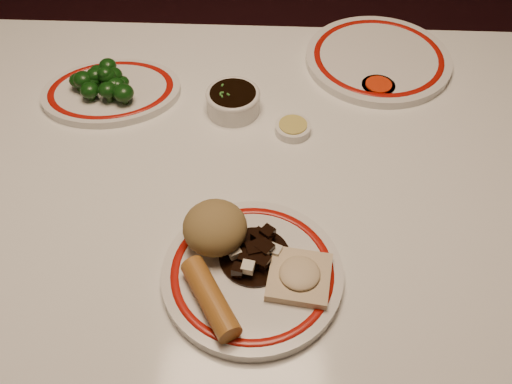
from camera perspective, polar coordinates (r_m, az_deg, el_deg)
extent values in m
plane|color=black|center=(1.58, -2.22, -17.23)|extent=(7.00, 7.00, 0.00)
cube|color=white|center=(0.96, -3.49, 0.58)|extent=(1.20, 0.90, 0.04)
cylinder|color=black|center=(1.62, -21.01, 2.70)|extent=(0.06, 0.06, 0.71)
cylinder|color=black|center=(1.56, 18.60, 1.49)|extent=(0.06, 0.06, 0.71)
cylinder|color=silver|center=(0.82, -0.37, -8.26)|extent=(0.34, 0.34, 0.02)
torus|color=#9D1008|center=(0.81, -0.38, -7.92)|extent=(0.29, 0.29, 0.00)
ellipsoid|color=olive|center=(0.81, -4.12, -3.57)|extent=(0.09, 0.09, 0.07)
cylinder|color=#AF6E2B|center=(0.77, -4.58, -10.52)|extent=(0.09, 0.12, 0.03)
cube|color=beige|center=(0.80, 4.35, -8.47)|extent=(0.10, 0.10, 0.01)
ellipsoid|color=beige|center=(0.79, 4.39, -8.09)|extent=(0.06, 0.06, 0.02)
cylinder|color=black|center=(0.82, -0.13, -6.46)|extent=(0.10, 0.10, 0.00)
cube|color=black|center=(0.81, -0.93, -6.73)|extent=(0.03, 0.03, 0.02)
cube|color=black|center=(0.80, -0.52, -7.00)|extent=(0.02, 0.02, 0.02)
cube|color=black|center=(0.79, -1.80, -7.78)|extent=(0.02, 0.02, 0.02)
cube|color=black|center=(0.82, 0.87, -5.42)|extent=(0.02, 0.02, 0.02)
cube|color=black|center=(0.82, 0.33, -5.51)|extent=(0.03, 0.03, 0.02)
cube|color=black|center=(0.80, 0.60, -7.09)|extent=(0.03, 0.03, 0.02)
cube|color=black|center=(0.83, 0.32, -4.50)|extent=(0.03, 0.03, 0.02)
cube|color=black|center=(0.82, -0.13, -5.84)|extent=(0.03, 0.03, 0.02)
cube|color=black|center=(0.83, 1.16, -4.15)|extent=(0.03, 0.03, 0.02)
cube|color=black|center=(0.81, -0.05, -6.01)|extent=(0.02, 0.02, 0.02)
cube|color=black|center=(0.81, 0.88, -5.80)|extent=(0.03, 0.03, 0.02)
cube|color=black|center=(0.82, 1.13, -5.50)|extent=(0.02, 0.02, 0.01)
cube|color=black|center=(0.81, -0.22, -5.92)|extent=(0.03, 0.03, 0.02)
cube|color=black|center=(0.82, -0.31, -6.03)|extent=(0.02, 0.02, 0.02)
cube|color=beige|center=(0.79, -0.81, -7.53)|extent=(0.02, 0.02, 0.01)
cube|color=beige|center=(0.81, -2.17, -6.03)|extent=(0.02, 0.02, 0.01)
cube|color=beige|center=(0.82, 1.90, -5.88)|extent=(0.02, 0.02, 0.01)
torus|color=#9D1008|center=(1.12, -14.32, 9.94)|extent=(0.26, 0.26, 0.00)
cylinder|color=#23471C|center=(1.11, -13.14, 10.17)|extent=(0.01, 0.01, 0.01)
ellipsoid|color=#0F370D|center=(1.11, -13.25, 10.65)|extent=(0.03, 0.03, 0.02)
cylinder|color=#23471C|center=(1.14, -15.12, 10.99)|extent=(0.01, 0.01, 0.01)
ellipsoid|color=#0F370D|center=(1.14, -15.27, 11.56)|extent=(0.03, 0.03, 0.02)
cylinder|color=#23471C|center=(1.10, -13.55, 9.75)|extent=(0.01, 0.01, 0.01)
ellipsoid|color=#0F370D|center=(1.09, -13.69, 10.37)|extent=(0.03, 0.03, 0.02)
cylinder|color=#23471C|center=(1.08, -12.96, 8.93)|extent=(0.01, 0.01, 0.01)
ellipsoid|color=#0F370D|center=(1.07, -13.12, 9.63)|extent=(0.04, 0.04, 0.03)
cylinder|color=#23471C|center=(1.12, -15.70, 10.12)|extent=(0.01, 0.01, 0.01)
ellipsoid|color=#0F370D|center=(1.11, -15.87, 10.74)|extent=(0.03, 0.03, 0.02)
cylinder|color=#23471C|center=(1.10, -13.90, 9.77)|extent=(0.01, 0.01, 0.01)
ellipsoid|color=#0F370D|center=(1.10, -14.05, 10.40)|extent=(0.03, 0.03, 0.03)
cylinder|color=#23471C|center=(1.10, -13.65, 9.30)|extent=(0.01, 0.01, 0.01)
ellipsoid|color=#0F370D|center=(1.09, -13.77, 9.83)|extent=(0.03, 0.03, 0.02)
cylinder|color=#23471C|center=(1.09, -14.46, 9.12)|extent=(0.01, 0.01, 0.02)
ellipsoid|color=#0F370D|center=(1.08, -14.65, 9.86)|extent=(0.03, 0.03, 0.03)
cylinder|color=#23471C|center=(1.10, -16.13, 9.12)|extent=(0.01, 0.01, 0.01)
ellipsoid|color=#0F370D|center=(1.09, -16.31, 9.75)|extent=(0.03, 0.03, 0.03)
cylinder|color=#23471C|center=(1.12, -13.95, 10.51)|extent=(0.01, 0.01, 0.01)
ellipsoid|color=#0F370D|center=(1.11, -14.12, 11.24)|extent=(0.04, 0.04, 0.03)
cylinder|color=#23471C|center=(1.13, -16.72, 9.99)|extent=(0.01, 0.01, 0.02)
ellipsoid|color=#0F370D|center=(1.11, -16.93, 10.72)|extent=(0.04, 0.04, 0.03)
cylinder|color=#23471C|center=(1.13, -17.23, 10.01)|extent=(0.01, 0.01, 0.01)
ellipsoid|color=#0F370D|center=(1.12, -17.41, 10.61)|extent=(0.03, 0.03, 0.03)
ellipsoid|color=#0F370D|center=(1.12, -14.61, 12.12)|extent=(0.03, 0.03, 0.03)
ellipsoid|color=#0F370D|center=(1.11, -15.80, 11.20)|extent=(0.03, 0.03, 0.03)
ellipsoid|color=#0F370D|center=(1.10, -14.85, 11.43)|extent=(0.03, 0.03, 0.02)
ellipsoid|color=#0F370D|center=(1.12, -15.66, 11.60)|extent=(0.02, 0.02, 0.02)
ellipsoid|color=#0F370D|center=(1.10, -14.67, 11.20)|extent=(0.03, 0.03, 0.03)
cylinder|color=silver|center=(1.05, -2.30, 8.93)|extent=(0.10, 0.10, 0.04)
cylinder|color=black|center=(1.04, -2.33, 9.82)|extent=(0.09, 0.09, 0.00)
cylinder|color=silver|center=(1.13, 12.09, 10.10)|extent=(0.06, 0.06, 0.02)
cylinder|color=red|center=(1.12, 12.17, 10.48)|extent=(0.05, 0.05, 0.00)
cylinder|color=silver|center=(1.02, 3.70, 6.36)|extent=(0.06, 0.06, 0.02)
cylinder|color=#C6B351|center=(1.01, 3.72, 6.75)|extent=(0.05, 0.05, 0.00)
cylinder|color=silver|center=(1.20, 12.10, 12.85)|extent=(0.34, 0.34, 0.02)
torus|color=#9D1008|center=(1.19, 12.16, 13.16)|extent=(0.29, 0.29, 0.00)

